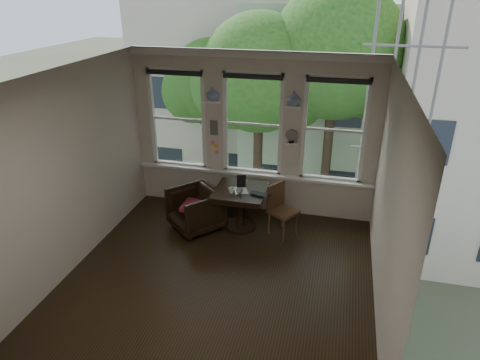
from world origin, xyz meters
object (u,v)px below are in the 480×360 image
(table, at_px, (240,209))
(laptop, at_px, (259,196))
(side_chair_right, at_px, (283,211))
(mug, at_px, (231,190))
(armchair_left, at_px, (196,209))

(table, xyz_separation_m, laptop, (0.37, -0.18, 0.39))
(side_chair_right, relative_size, mug, 8.73)
(table, height_order, laptop, laptop)
(table, distance_m, side_chair_right, 0.79)
(laptop, distance_m, mug, 0.49)
(armchair_left, bearing_deg, mug, 47.34)
(laptop, bearing_deg, side_chair_right, 31.53)
(table, bearing_deg, side_chair_right, -4.23)
(armchair_left, height_order, side_chair_right, side_chair_right)
(armchair_left, height_order, mug, mug)
(table, bearing_deg, mug, -127.44)
(table, xyz_separation_m, mug, (-0.12, -0.16, 0.42))
(laptop, bearing_deg, armchair_left, -163.00)
(laptop, xyz_separation_m, mug, (-0.49, 0.02, 0.03))
(armchair_left, bearing_deg, side_chair_right, 47.76)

